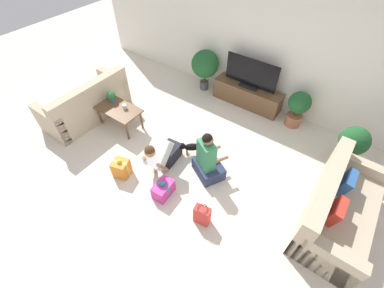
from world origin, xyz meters
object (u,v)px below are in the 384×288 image
Objects in this scene: coffee_table at (119,111)px; person_sitting at (208,161)px; gift_bag_a at (202,215)px; person_kneeling at (162,153)px; tv_console at (247,95)px; dog at (190,147)px; tabletop_plant at (111,96)px; potted_plant_back_right at (298,107)px; mug at (125,107)px; gift_box_a at (121,168)px; gift_box_b at (163,189)px; sofa_right at (337,209)px; potted_plant_back_left at (205,65)px; tv at (251,75)px; sofa_left at (87,104)px; potted_plant_corner_right at (353,143)px.

person_sitting is at bearing 0.00° from coffee_table.
person_kneeling is at bearing 157.45° from gift_bag_a.
tv_console reaches higher than dog.
gift_bag_a is at bearing -28.42° from person_kneeling.
coffee_table is at bearing 28.86° from person_sitting.
tabletop_plant is (-2.36, 0.09, 0.24)m from person_sitting.
tv_console is 1.13m from potted_plant_back_right.
mug reaches higher than coffee_table.
person_kneeling is at bearing 50.91° from gift_box_a.
gift_box_b is 1.66× the size of tabletop_plant.
potted_plant_back_left is (-3.46, 1.76, 0.32)m from sofa_right.
tv is at bearing 90.61° from gift_box_b.
gift_box_b is (0.17, -0.96, -0.05)m from dog.
potted_plant_back_left is at bearing 148.15° from sofa_left.
person_kneeling is 2.16× the size of gift_box_b.
sofa_right is 1.95× the size of coffee_table.
sofa_left is 0.97m from mug.
tabletop_plant is (-4.19, -1.49, 0.04)m from potted_plant_corner_right.
person_sitting reaches higher than sofa_left.
gift_box_a is at bearing -177.16° from gift_bag_a.
dog is at bearing 61.58° from person_kneeling.
tv_console is (-2.35, 1.81, -0.08)m from sofa_right.
person_sitting is at bearing 65.65° from gift_box_b.
gift_bag_a is (0.77, -0.03, 0.05)m from gift_box_b.
potted_plant_corner_right is 3.35m from potted_plant_back_left.
potted_plant_back_left is 2.59m from person_sitting.
gift_box_a is (-0.67, -1.07, -0.01)m from dog.
person_kneeling is at bearing -143.43° from potted_plant_corner_right.
gift_box_a is (-0.45, -0.56, -0.16)m from person_kneeling.
gift_box_a is at bearing 68.14° from sofa_left.
person_kneeling is (-1.46, -2.42, -0.13)m from potted_plant_back_right.
mug is at bearing 105.62° from sofa_left.
potted_plant_back_right is 2.30m from dog.
potted_plant_back_left is at bearing 170.96° from potted_plant_corner_right.
sofa_right is 1.55× the size of tv.
tv reaches higher than gift_box_b.
coffee_table reaches higher than gift_box_b.
coffee_table is 2.79m from tv.
coffee_table is (0.79, 0.18, 0.08)m from sofa_left.
person_kneeling is (1.39, -0.31, -0.07)m from coffee_table.
potted_plant_back_left is at bearing -177.41° from tv_console.
gift_bag_a is at bearing -17.28° from coffee_table.
potted_plant_back_left is 2.10m from mug.
person_sitting reaches higher than gift_bag_a.
tv_console is at bearing 90.61° from gift_box_b.
gift_box_b is 3.09× the size of mug.
gift_box_b is (0.84, 0.11, -0.04)m from gift_box_a.
tv is 5.13× the size of tabletop_plant.
person_kneeling reaches higher than mug.
person_sitting is at bearing -2.21° from mug.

